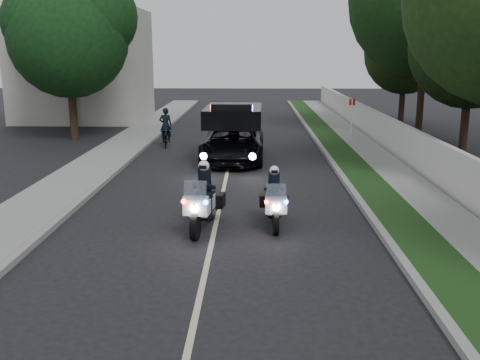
% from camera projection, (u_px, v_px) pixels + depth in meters
% --- Properties ---
extents(ground, '(120.00, 120.00, 0.00)m').
position_uv_depth(ground, '(203.00, 281.00, 10.84)').
color(ground, black).
rests_on(ground, ground).
extents(curb_right, '(0.20, 60.00, 0.15)m').
position_uv_depth(curb_right, '(338.00, 171.00, 20.48)').
color(curb_right, gray).
rests_on(curb_right, ground).
extents(grass_verge, '(1.20, 60.00, 0.16)m').
position_uv_depth(grass_verge, '(357.00, 171.00, 20.46)').
color(grass_verge, '#193814').
rests_on(grass_verge, ground).
extents(sidewalk_right, '(1.40, 60.00, 0.16)m').
position_uv_depth(sidewalk_right, '(393.00, 172.00, 20.43)').
color(sidewalk_right, gray).
rests_on(sidewalk_right, ground).
extents(property_wall, '(0.22, 60.00, 1.50)m').
position_uv_depth(property_wall, '(422.00, 154.00, 20.25)').
color(property_wall, beige).
rests_on(property_wall, ground).
extents(curb_left, '(0.20, 60.00, 0.15)m').
position_uv_depth(curb_left, '(117.00, 170.00, 20.67)').
color(curb_left, gray).
rests_on(curb_left, ground).
extents(sidewalk_left, '(2.00, 60.00, 0.16)m').
position_uv_depth(sidewalk_left, '(88.00, 170.00, 20.69)').
color(sidewalk_left, gray).
rests_on(sidewalk_left, ground).
extents(building_far, '(8.00, 6.00, 7.00)m').
position_uv_depth(building_far, '(83.00, 66.00, 35.63)').
color(building_far, '#A8A396').
rests_on(building_far, ground).
extents(lane_marking, '(0.12, 50.00, 0.01)m').
position_uv_depth(lane_marking, '(227.00, 173.00, 20.59)').
color(lane_marking, '#BFB78C').
rests_on(lane_marking, ground).
extents(police_moto_left, '(0.97, 2.12, 1.74)m').
position_uv_depth(police_moto_left, '(204.00, 229.00, 14.05)').
color(police_moto_left, silver).
rests_on(police_moto_left, ground).
extents(police_moto_right, '(0.68, 1.83, 1.54)m').
position_uv_depth(police_moto_right, '(274.00, 225.00, 14.34)').
color(police_moto_right, silver).
rests_on(police_moto_right, ground).
extents(police_suv, '(2.56, 5.35, 2.58)m').
position_uv_depth(police_suv, '(233.00, 161.00, 22.88)').
color(police_suv, black).
rests_on(police_suv, ground).
extents(bicycle, '(0.76, 1.64, 0.83)m').
position_uv_depth(bicycle, '(166.00, 146.00, 26.38)').
color(bicycle, black).
rests_on(bicycle, ground).
extents(cyclist, '(0.62, 0.45, 1.63)m').
position_uv_depth(cyclist, '(166.00, 146.00, 26.38)').
color(cyclist, black).
rests_on(cyclist, ground).
extents(sign_post, '(0.43, 0.43, 2.11)m').
position_uv_depth(sign_post, '(351.00, 139.00, 28.76)').
color(sign_post, '#B01A0C').
rests_on(sign_post, ground).
extents(tree_right_c, '(6.54, 6.54, 8.88)m').
position_uv_depth(tree_right_c, '(462.00, 151.00, 25.02)').
color(tree_right_c, black).
rests_on(tree_right_c, ground).
extents(tree_right_d, '(8.88, 8.88, 13.58)m').
position_uv_depth(tree_right_d, '(418.00, 135.00, 30.08)').
color(tree_right_d, '#193C14').
rests_on(tree_right_d, ground).
extents(tree_right_e, '(5.97, 5.97, 8.34)m').
position_uv_depth(tree_right_e, '(401.00, 123.00, 35.20)').
color(tree_right_e, '#1C3410').
rests_on(tree_right_e, ground).
extents(tree_left_near, '(6.14, 6.14, 9.82)m').
position_uv_depth(tree_left_near, '(75.00, 140.00, 28.39)').
color(tree_left_near, '#133B15').
rests_on(tree_left_near, ground).
extents(tree_left_far, '(7.08, 7.08, 10.10)m').
position_uv_depth(tree_left_far, '(73.00, 127.00, 33.26)').
color(tree_left_far, '#133310').
rests_on(tree_left_far, ground).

